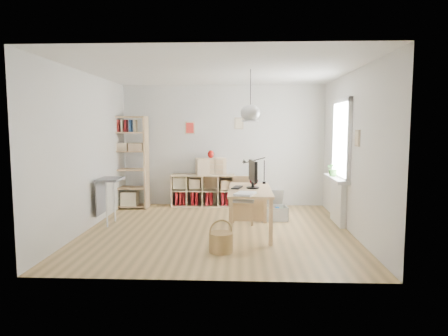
{
  "coord_description": "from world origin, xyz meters",
  "views": [
    {
      "loc": [
        0.41,
        -6.71,
        1.79
      ],
      "look_at": [
        0.1,
        0.3,
        1.05
      ],
      "focal_mm": 32.0,
      "sensor_mm": 36.0,
      "label": 1
    }
  ],
  "objects_px": {
    "storage_chest": "(273,210)",
    "monitor": "(253,173)",
    "chair": "(243,197)",
    "drawer_chest": "(211,166)",
    "desk": "(250,194)",
    "tall_bookshelf": "(129,159)",
    "cube_shelf": "(202,193)"
  },
  "relations": [
    {
      "from": "storage_chest",
      "to": "drawer_chest",
      "type": "distance_m",
      "value": 1.9
    },
    {
      "from": "storage_chest",
      "to": "desk",
      "type": "bearing_deg",
      "value": -122.29
    },
    {
      "from": "desk",
      "to": "storage_chest",
      "type": "xyz_separation_m",
      "value": [
        0.47,
        0.99,
        -0.48
      ]
    },
    {
      "from": "tall_bookshelf",
      "to": "storage_chest",
      "type": "relative_size",
      "value": 3.11
    },
    {
      "from": "storage_chest",
      "to": "drawer_chest",
      "type": "xyz_separation_m",
      "value": [
        -1.29,
        1.2,
        0.72
      ]
    },
    {
      "from": "chair",
      "to": "drawer_chest",
      "type": "bearing_deg",
      "value": 120.96
    },
    {
      "from": "monitor",
      "to": "drawer_chest",
      "type": "xyz_separation_m",
      "value": [
        -0.87,
        2.12,
        -0.11
      ]
    },
    {
      "from": "tall_bookshelf",
      "to": "drawer_chest",
      "type": "distance_m",
      "value": 1.79
    },
    {
      "from": "desk",
      "to": "drawer_chest",
      "type": "xyz_separation_m",
      "value": [
        -0.82,
        2.19,
        0.25
      ]
    },
    {
      "from": "desk",
      "to": "monitor",
      "type": "distance_m",
      "value": 0.37
    },
    {
      "from": "tall_bookshelf",
      "to": "drawer_chest",
      "type": "bearing_deg",
      "value": 7.73
    },
    {
      "from": "desk",
      "to": "chair",
      "type": "bearing_deg",
      "value": 98.51
    },
    {
      "from": "desk",
      "to": "cube_shelf",
      "type": "relative_size",
      "value": 1.07
    },
    {
      "from": "drawer_chest",
      "to": "desk",
      "type": "bearing_deg",
      "value": -85.36
    },
    {
      "from": "storage_chest",
      "to": "monitor",
      "type": "relative_size",
      "value": 1.19
    },
    {
      "from": "chair",
      "to": "storage_chest",
      "type": "height_order",
      "value": "chair"
    },
    {
      "from": "desk",
      "to": "drawer_chest",
      "type": "height_order",
      "value": "drawer_chest"
    },
    {
      "from": "tall_bookshelf",
      "to": "monitor",
      "type": "distance_m",
      "value": 3.24
    },
    {
      "from": "desk",
      "to": "tall_bookshelf",
      "type": "relative_size",
      "value": 0.75
    },
    {
      "from": "tall_bookshelf",
      "to": "monitor",
      "type": "xyz_separation_m",
      "value": [
        2.64,
        -1.88,
        -0.07
      ]
    },
    {
      "from": "chair",
      "to": "monitor",
      "type": "xyz_separation_m",
      "value": [
        0.16,
        -0.66,
        0.52
      ]
    },
    {
      "from": "chair",
      "to": "drawer_chest",
      "type": "height_order",
      "value": "drawer_chest"
    },
    {
      "from": "desk",
      "to": "tall_bookshelf",
      "type": "xyz_separation_m",
      "value": [
        -2.59,
        1.95,
        0.43
      ]
    },
    {
      "from": "tall_bookshelf",
      "to": "chair",
      "type": "bearing_deg",
      "value": -26.25
    },
    {
      "from": "tall_bookshelf",
      "to": "monitor",
      "type": "height_order",
      "value": "tall_bookshelf"
    },
    {
      "from": "chair",
      "to": "drawer_chest",
      "type": "relative_size",
      "value": 1.34
    },
    {
      "from": "desk",
      "to": "chair",
      "type": "relative_size",
      "value": 1.75
    },
    {
      "from": "tall_bookshelf",
      "to": "storage_chest",
      "type": "distance_m",
      "value": 3.33
    },
    {
      "from": "desk",
      "to": "cube_shelf",
      "type": "bearing_deg",
      "value": 114.61
    },
    {
      "from": "desk",
      "to": "cube_shelf",
      "type": "xyz_separation_m",
      "value": [
        -1.02,
        2.23,
        -0.36
      ]
    },
    {
      "from": "cube_shelf",
      "to": "chair",
      "type": "bearing_deg",
      "value": -58.72
    },
    {
      "from": "tall_bookshelf",
      "to": "cube_shelf",
      "type": "bearing_deg",
      "value": 10.19
    }
  ]
}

